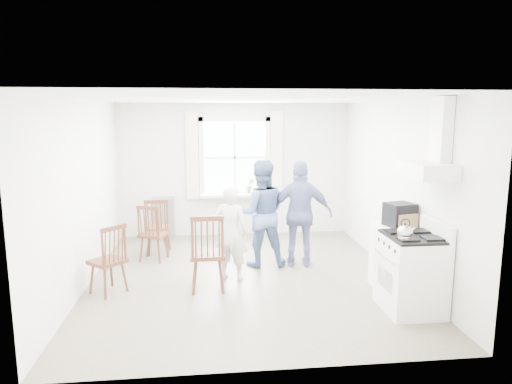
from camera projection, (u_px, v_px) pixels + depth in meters
name	position (u px, v px, depth m)	size (l,w,h in m)	color
room_shell	(246.00, 191.00, 6.54)	(4.62, 5.12, 2.64)	#756C5A
window_assembly	(235.00, 162.00, 8.91)	(1.88, 0.24, 1.70)	white
range_hood	(431.00, 156.00, 5.33)	(0.45, 0.76, 0.94)	white
shelf_unit	(163.00, 218.00, 8.82)	(0.40, 0.30, 0.80)	gray
gas_stove	(411.00, 272.00, 5.56)	(0.68, 0.76, 1.12)	white
kettle	(405.00, 233.00, 5.27)	(0.18, 0.18, 0.25)	silver
low_cabinet	(394.00, 257.00, 6.25)	(0.50, 0.55, 0.90)	white
stereo_stack	(400.00, 215.00, 6.11)	(0.42, 0.39, 0.31)	black
cardboard_box	(404.00, 220.00, 6.06)	(0.30, 0.21, 0.19)	#A58850
windsor_chair_a	(157.00, 221.00, 7.73)	(0.43, 0.42, 0.98)	#4B2518
windsor_chair_b	(207.00, 245.00, 6.08)	(0.47, 0.46, 1.09)	#4B2518
windsor_chair_c	(112.00, 252.00, 6.03)	(0.56, 0.56, 0.96)	#4B2518
person_left	(231.00, 233.00, 6.58)	(0.51, 0.51, 1.40)	silver
person_mid	(261.00, 213.00, 7.17)	(0.82, 0.82, 1.69)	slate
person_right	(301.00, 214.00, 7.15)	(0.99, 0.99, 1.68)	navy
potted_plant	(250.00, 186.00, 8.93)	(0.17, 0.17, 0.30)	#2F6A2F
windsor_chair_d	(150.00, 227.00, 7.38)	(0.50, 0.50, 0.95)	#4B2518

